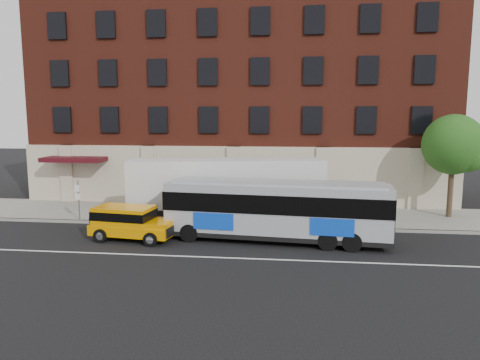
# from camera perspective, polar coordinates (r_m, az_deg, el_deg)

# --- Properties ---
(ground) EXTENTS (120.00, 120.00, 0.00)m
(ground) POSITION_cam_1_polar(r_m,az_deg,el_deg) (20.14, -5.12, -10.08)
(ground) COLOR black
(ground) RESTS_ON ground
(sidewalk) EXTENTS (60.00, 6.00, 0.15)m
(sidewalk) POSITION_cam_1_polar(r_m,az_deg,el_deg) (28.67, -1.49, -4.31)
(sidewalk) COLOR gray
(sidewalk) RESTS_ON ground
(kerb) EXTENTS (60.00, 0.25, 0.15)m
(kerb) POSITION_cam_1_polar(r_m,az_deg,el_deg) (25.79, -2.42, -5.76)
(kerb) COLOR gray
(kerb) RESTS_ON ground
(lane_line) EXTENTS (60.00, 0.12, 0.01)m
(lane_line) POSITION_cam_1_polar(r_m,az_deg,el_deg) (20.60, -4.84, -9.64)
(lane_line) COLOR white
(lane_line) RESTS_ON ground
(building) EXTENTS (30.00, 12.10, 15.00)m
(building) POSITION_cam_1_polar(r_m,az_deg,el_deg) (35.86, 0.25, 10.30)
(building) COLOR maroon
(building) RESTS_ON sidewalk
(sign_pole) EXTENTS (0.30, 0.20, 2.50)m
(sign_pole) POSITION_cam_1_polar(r_m,az_deg,el_deg) (28.21, -19.72, -2.16)
(sign_pole) COLOR slate
(sign_pole) RESTS_ON ground
(street_tree) EXTENTS (3.60, 3.60, 6.20)m
(street_tree) POSITION_cam_1_polar(r_m,az_deg,el_deg) (29.84, 25.39, 3.80)
(street_tree) COLOR #34241A
(street_tree) RESTS_ON sidewalk
(city_bus) EXTENTS (11.28, 3.42, 3.04)m
(city_bus) POSITION_cam_1_polar(r_m,az_deg,el_deg) (22.64, 4.62, -3.60)
(city_bus) COLOR #9FA2A8
(city_bus) RESTS_ON ground
(yellow_suv) EXTENTS (4.55, 2.39, 1.70)m
(yellow_suv) POSITION_cam_1_polar(r_m,az_deg,el_deg) (23.68, -13.78, -5.03)
(yellow_suv) COLOR #F79A00
(yellow_suv) RESTS_ON ground
(shipping_container) EXTENTS (11.48, 4.21, 3.75)m
(shipping_container) POSITION_cam_1_polar(r_m,az_deg,el_deg) (26.36, -1.69, -1.49)
(shipping_container) COLOR black
(shipping_container) RESTS_ON ground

